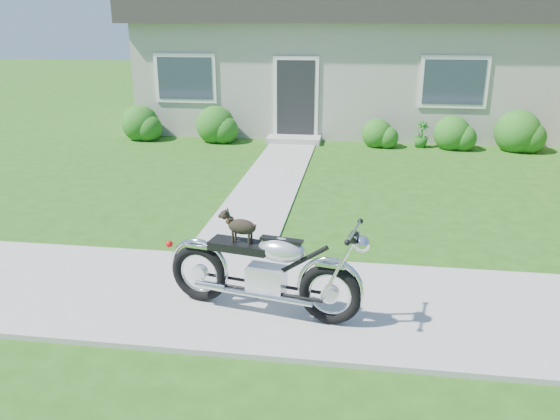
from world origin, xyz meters
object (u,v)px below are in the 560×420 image
at_px(house, 356,52).
at_px(potted_plant_right, 421,134).
at_px(potted_plant_left, 215,125).
at_px(motorcycle_with_dog, 266,270).

relative_size(house, potted_plant_right, 19.04).
xyz_separation_m(potted_plant_left, potted_plant_right, (5.38, 0.00, -0.09)).
bearing_deg(potted_plant_right, house, 117.19).
relative_size(house, potted_plant_left, 15.01).
height_order(house, potted_plant_right, house).
xyz_separation_m(potted_plant_left, motorcycle_with_dog, (2.89, -8.90, 0.12)).
bearing_deg(potted_plant_right, motorcycle_with_dog, -105.59).
distance_m(potted_plant_left, potted_plant_right, 5.38).
distance_m(house, potted_plant_left, 5.28).
bearing_deg(house, potted_plant_right, -62.81).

